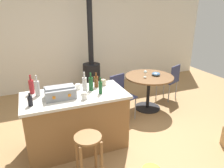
# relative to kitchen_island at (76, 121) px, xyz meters

# --- Properties ---
(ground_plane) EXTENTS (8.80, 8.80, 0.00)m
(ground_plane) POSITION_rel_kitchen_island_xyz_m (0.61, -0.03, -0.45)
(ground_plane) COLOR #A37A4C
(back_wall) EXTENTS (8.00, 0.10, 2.70)m
(back_wall) POSITION_rel_kitchen_island_xyz_m (0.61, 2.73, 0.90)
(back_wall) COLOR silver
(back_wall) RESTS_ON ground_plane
(kitchen_island) EXTENTS (1.54, 0.78, 0.90)m
(kitchen_island) POSITION_rel_kitchen_island_xyz_m (0.00, 0.00, 0.00)
(kitchen_island) COLOR olive
(kitchen_island) RESTS_ON ground_plane
(wooden_stool) EXTENTS (0.34, 0.34, 0.64)m
(wooden_stool) POSITION_rel_kitchen_island_xyz_m (-0.02, -0.75, 0.02)
(wooden_stool) COLOR olive
(wooden_stool) RESTS_ON ground_plane
(dining_table) EXTENTS (1.01, 1.01, 0.75)m
(dining_table) POSITION_rel_kitchen_island_xyz_m (1.74, 0.73, 0.12)
(dining_table) COLOR black
(dining_table) RESTS_ON ground_plane
(folding_chair_near) EXTENTS (0.53, 0.53, 0.86)m
(folding_chair_near) POSITION_rel_kitchen_island_xyz_m (2.47, 0.97, 0.05)
(folding_chair_near) COLOR navy
(folding_chair_near) RESTS_ON ground_plane
(folding_chair_far) EXTENTS (0.50, 0.50, 0.88)m
(folding_chair_far) POSITION_rel_kitchen_island_xyz_m (1.02, 0.58, 0.07)
(folding_chair_far) COLOR navy
(folding_chair_far) RESTS_ON ground_plane
(wood_stove) EXTENTS (0.44, 0.45, 2.37)m
(wood_stove) POSITION_rel_kitchen_island_xyz_m (0.89, 2.13, 0.12)
(wood_stove) COLOR black
(wood_stove) RESTS_ON ground_plane
(toolbox) EXTENTS (0.42, 0.29, 0.17)m
(toolbox) POSITION_rel_kitchen_island_xyz_m (-0.21, -0.04, 0.53)
(toolbox) COLOR gray
(toolbox) RESTS_ON kitchen_island
(bottle_0) EXTENTS (0.06, 0.06, 0.18)m
(bottle_0) POSITION_rel_kitchen_island_xyz_m (-0.62, -0.16, 0.52)
(bottle_0) COLOR black
(bottle_0) RESTS_ON kitchen_island
(bottle_1) EXTENTS (0.06, 0.06, 0.25)m
(bottle_1) POSITION_rel_kitchen_island_xyz_m (0.37, -0.12, 0.55)
(bottle_1) COLOR #194C23
(bottle_1) RESTS_ON kitchen_island
(bottle_2) EXTENTS (0.07, 0.07, 0.29)m
(bottle_2) POSITION_rel_kitchen_island_xyz_m (-0.58, 0.28, 0.56)
(bottle_2) COLOR maroon
(bottle_2) RESTS_ON kitchen_island
(bottle_3) EXTENTS (0.07, 0.07, 0.31)m
(bottle_3) POSITION_rel_kitchen_island_xyz_m (-0.51, 0.15, 0.57)
(bottle_3) COLOR #B7B2AD
(bottle_3) RESTS_ON kitchen_island
(bottle_4) EXTENTS (0.07, 0.07, 0.28)m
(bottle_4) POSITION_rel_kitchen_island_xyz_m (0.28, 0.07, 0.56)
(bottle_4) COLOR #194C23
(bottle_4) RESTS_ON kitchen_island
(bottle_5) EXTENTS (0.07, 0.07, 0.24)m
(bottle_5) POSITION_rel_kitchen_island_xyz_m (0.39, 0.17, 0.54)
(bottle_5) COLOR #603314
(bottle_5) RESTS_ON kitchen_island
(bottle_6) EXTENTS (0.07, 0.07, 0.31)m
(bottle_6) POSITION_rel_kitchen_island_xyz_m (0.17, 0.05, 0.57)
(bottle_6) COLOR #B7B2AD
(bottle_6) RESTS_ON kitchen_island
(cup_0) EXTENTS (0.11, 0.08, 0.10)m
(cup_0) POSITION_rel_kitchen_island_xyz_m (0.53, 0.20, 0.50)
(cup_0) COLOR tan
(cup_0) RESTS_ON kitchen_island
(cup_1) EXTENTS (0.12, 0.08, 0.08)m
(cup_1) POSITION_rel_kitchen_island_xyz_m (0.10, 0.19, 0.49)
(cup_1) COLOR white
(cup_1) RESTS_ON kitchen_island
(cup_2) EXTENTS (0.11, 0.08, 0.10)m
(cup_2) POSITION_rel_kitchen_island_xyz_m (0.09, -0.22, 0.50)
(cup_2) COLOR white
(cup_2) RESTS_ON kitchen_island
(cup_3) EXTENTS (0.11, 0.07, 0.09)m
(cup_3) POSITION_rel_kitchen_island_xyz_m (-0.08, 0.23, 0.49)
(cup_3) COLOR white
(cup_3) RESTS_ON kitchen_island
(wine_glass) EXTENTS (0.07, 0.07, 0.14)m
(wine_glass) POSITION_rel_kitchen_island_xyz_m (1.62, 0.70, 0.40)
(wine_glass) COLOR silver
(wine_glass) RESTS_ON dining_table
(serving_bowl) EXTENTS (0.18, 0.18, 0.07)m
(serving_bowl) POSITION_rel_kitchen_island_xyz_m (1.89, 0.71, 0.33)
(serving_bowl) COLOR #4C7099
(serving_bowl) RESTS_ON dining_table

